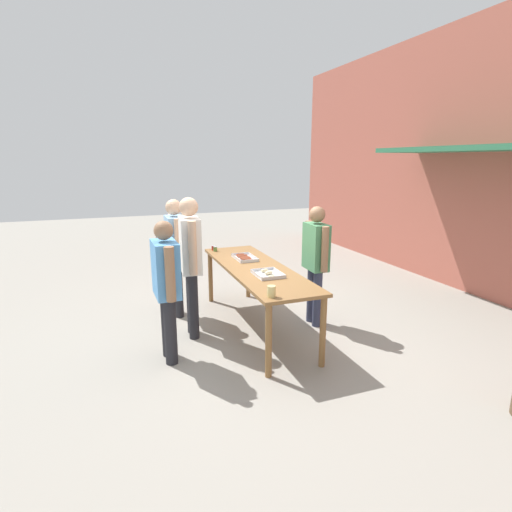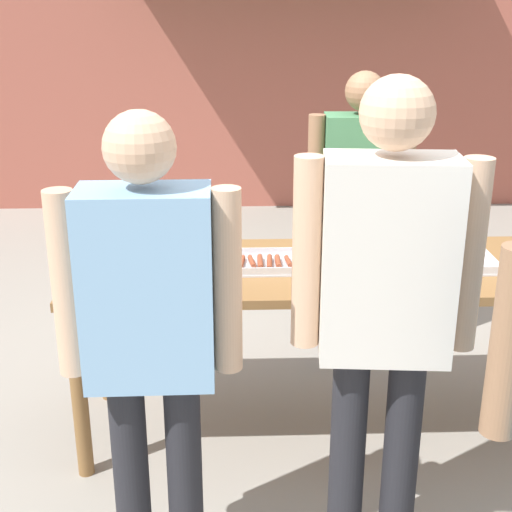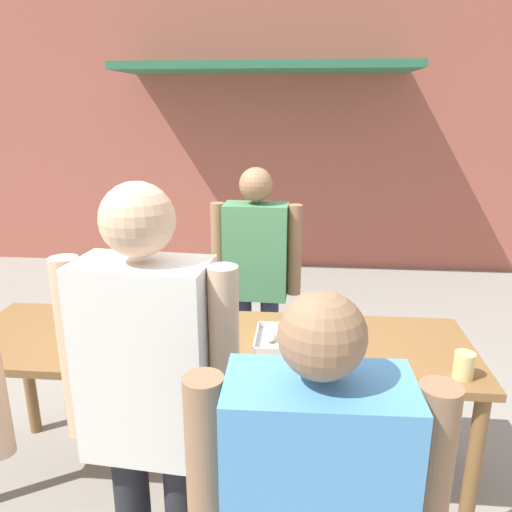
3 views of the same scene
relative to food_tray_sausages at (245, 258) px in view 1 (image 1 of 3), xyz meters
name	(u,v)px [view 1 (image 1 of 3)]	position (x,y,z in m)	size (l,w,h in m)	color
ground_plane	(256,327)	(0.47, 0.00, -0.87)	(24.00, 24.00, 0.00)	gray
building_facade_back	(492,159)	(0.47, 3.98, 1.38)	(12.00, 1.11, 4.50)	#A85647
serving_table	(256,274)	(0.47, 0.00, -0.11)	(2.61, 0.77, 0.86)	brown
food_tray_sausages	(245,258)	(0.00, 0.00, 0.00)	(0.45, 0.27, 0.04)	silver
food_tray_buns	(268,274)	(0.88, 0.00, 0.00)	(0.40, 0.31, 0.06)	silver
condiment_jar_mustard	(213,248)	(-0.71, -0.28, 0.02)	(0.06, 0.06, 0.08)	#B22319
condiment_jar_ketchup	(215,249)	(-0.62, -0.27, 0.02)	(0.06, 0.06, 0.08)	#567A38
beer_cup	(271,291)	(1.63, -0.26, 0.05)	(0.09, 0.09, 0.12)	#DBC67A
person_server_behind_table	(316,256)	(0.61, 0.81, 0.11)	(0.59, 0.24, 1.64)	#333851
person_customer_holding_hotdog	(175,248)	(-0.37, -0.92, 0.15)	(0.60, 0.23, 1.71)	#232328
person_customer_with_cup	(166,281)	(0.95, -1.24, 0.07)	(0.67, 0.26, 1.61)	#232328
person_customer_waiting_in_line	(191,255)	(0.40, -0.85, 0.20)	(0.62, 0.27, 1.80)	#232328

